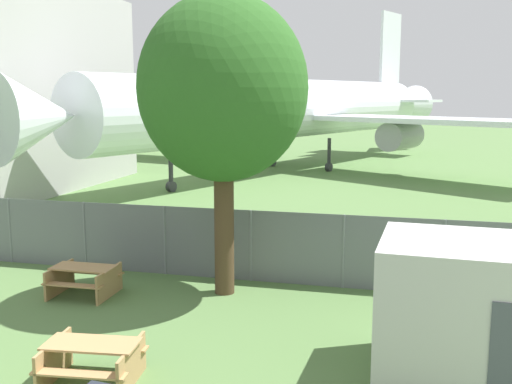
% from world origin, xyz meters
% --- Properties ---
extents(perimeter_fence, '(56.07, 0.07, 2.00)m').
position_xyz_m(perimeter_fence, '(-0.00, 9.53, 1.00)').
color(perimeter_fence, slate).
rests_on(perimeter_fence, ground).
extents(airplane, '(32.76, 40.07, 11.95)m').
position_xyz_m(airplane, '(-1.00, 33.68, 4.12)').
color(airplane, white).
rests_on(airplane, ground).
extents(portable_cabin, '(3.59, 2.71, 2.58)m').
position_xyz_m(portable_cabin, '(7.96, 4.80, 1.29)').
color(portable_cabin, silver).
rests_on(portable_cabin, ground).
extents(picnic_bench_near_cabin, '(1.64, 1.44, 0.76)m').
position_xyz_m(picnic_bench_near_cabin, '(-1.32, 7.31, 0.47)').
color(picnic_bench_near_cabin, tan).
rests_on(picnic_bench_near_cabin, ground).
extents(picnic_bench_open_grass, '(1.81, 1.57, 0.76)m').
position_xyz_m(picnic_bench_open_grass, '(1.30, 3.06, 0.47)').
color(picnic_bench_open_grass, tan).
rests_on(picnic_bench_open_grass, ground).
extents(tree_left_of_cabin, '(4.24, 4.24, 7.61)m').
position_xyz_m(tree_left_of_cabin, '(2.14, 8.38, 5.24)').
color(tree_left_of_cabin, '#4C3823').
rests_on(tree_left_of_cabin, ground).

